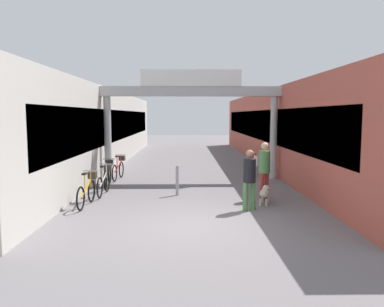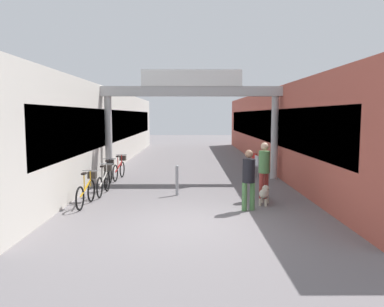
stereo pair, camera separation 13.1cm
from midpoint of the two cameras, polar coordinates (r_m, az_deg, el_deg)
ground_plane at (r=9.10m, az=0.56°, el=-10.67°), size 80.00×80.00×0.00m
storefront_left at (r=20.35m, az=-14.46°, el=3.72°), size 3.00×26.00×3.78m
storefront_right at (r=20.42m, az=14.54°, el=3.73°), size 3.00×26.00×3.78m
arcade_sign_gateway at (r=15.05m, az=0.19°, el=7.88°), size 7.40×0.47×4.37m
pedestrian_with_dog at (r=10.25m, az=9.00°, el=-3.42°), size 0.43×0.43×1.66m
pedestrian_companion at (r=11.70m, az=11.25°, el=-1.99°), size 0.48×0.48×1.76m
dog_on_leash at (r=11.18m, az=11.31°, el=-5.94°), size 0.48×0.74×0.52m
bicycle_orange_nearest at (r=11.22m, az=-15.39°, el=-5.41°), size 0.46×1.69×0.98m
bicycle_silver_second at (r=12.65m, az=-12.92°, el=-4.08°), size 0.46×1.69×0.98m
bicycle_black_third at (r=14.10m, az=-12.36°, el=-3.05°), size 0.46×1.69×0.98m
bicycle_red_farthest at (r=15.48m, az=-10.75°, el=-2.23°), size 0.46×1.69×0.98m
bollard_post_metal at (r=12.12m, az=-1.99°, el=-4.05°), size 0.10×0.10×0.99m
cafe_chair_aluminium_nearer at (r=15.92m, az=9.75°, el=-1.61°), size 0.46×0.46×0.89m
cafe_chair_red_farther at (r=17.01m, az=9.44°, el=-1.13°), size 0.51×0.51×0.89m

